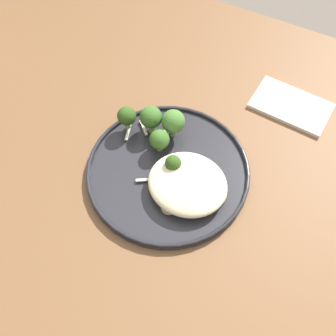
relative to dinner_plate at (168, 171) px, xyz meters
name	(u,v)px	position (x,y,z in m)	size (l,w,h in m)	color
ground	(174,298)	(-0.03, 0.02, -0.75)	(6.00, 6.00, 0.00)	#665B51
wooden_dining_table	(178,208)	(-0.03, 0.02, -0.09)	(1.40, 1.00, 0.74)	brown
dinner_plate	(168,171)	(0.00, 0.00, 0.00)	(0.29, 0.29, 0.02)	#232328
noodle_bed	(188,184)	(-0.05, 0.02, 0.02)	(0.14, 0.12, 0.04)	beige
seared_scallop_right_edge	(190,187)	(-0.05, 0.02, 0.01)	(0.04, 0.04, 0.02)	beige
seared_scallop_front_small	(178,160)	(-0.01, -0.02, 0.01)	(0.02, 0.02, 0.01)	#E5C689
seared_scallop_on_noodles	(206,192)	(-0.08, 0.01, 0.01)	(0.03, 0.03, 0.02)	#DBB77A
seared_scallop_half_hidden	(172,182)	(-0.02, 0.02, 0.01)	(0.03, 0.03, 0.01)	beige
seared_scallop_rear_pale	(218,196)	(-0.10, 0.01, 0.01)	(0.03, 0.03, 0.01)	#E5C689
seared_scallop_left_edge	(169,206)	(-0.04, 0.06, 0.01)	(0.03, 0.03, 0.01)	#DBB77A
broccoli_floret_split_head	(173,164)	(-0.01, 0.00, 0.04)	(0.03, 0.03, 0.05)	#7A994C
broccoli_floret_front_edge	(159,140)	(0.03, -0.03, 0.03)	(0.04, 0.04, 0.05)	#89A356
broccoli_floret_rear_charred	(173,122)	(0.03, -0.08, 0.04)	(0.04, 0.04, 0.06)	#89A356
broccoli_floret_small_sprig	(127,116)	(0.11, -0.05, 0.04)	(0.04, 0.04, 0.06)	#7A994C
broccoli_floret_center_pile	(151,118)	(0.07, -0.07, 0.04)	(0.04, 0.04, 0.06)	#89A356
onion_sliver_short_strip	(143,128)	(0.08, -0.06, 0.01)	(0.04, 0.01, 0.00)	silver
onion_sliver_pale_crescent	(164,133)	(0.04, -0.07, 0.01)	(0.04, 0.01, 0.00)	silver
onion_sliver_curled_piece	(128,132)	(0.10, -0.04, 0.01)	(0.04, 0.01, 0.00)	silver
onion_sliver_long_sliver	(153,179)	(0.01, 0.03, 0.01)	(0.06, 0.01, 0.00)	silver
folded_napkin	(291,106)	(-0.15, -0.25, 0.00)	(0.15, 0.09, 0.01)	silver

